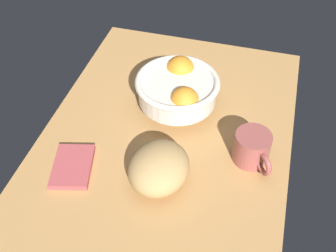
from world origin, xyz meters
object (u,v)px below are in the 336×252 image
fruit_bowl (177,88)px  bread_loaf (159,168)px  mug (253,148)px  napkin_folded (73,166)px

fruit_bowl → bread_loaf: bearing=5.0°
mug → bread_loaf: bearing=-58.9°
bread_loaf → mug: size_ratio=1.37×
fruit_bowl → napkin_folded: fruit_bowl is taller
fruit_bowl → mug: (12.71, 20.85, -2.61)cm
bread_loaf → mug: bearing=121.1°
napkin_folded → fruit_bowl: bearing=145.9°
napkin_folded → mug: (-13.38, 38.51, 3.11)cm
fruit_bowl → napkin_folded: 32.02cm
bread_loaf → napkin_folded: bearing=-84.1°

